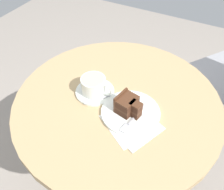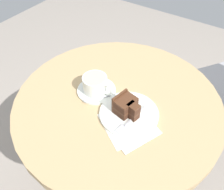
{
  "view_description": "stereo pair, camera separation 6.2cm",
  "coord_description": "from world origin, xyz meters",
  "px_view_note": "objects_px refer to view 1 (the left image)",
  "views": [
    {
      "loc": [
        0.28,
        -0.57,
        1.4
      ],
      "look_at": [
        -0.01,
        -0.02,
        0.77
      ],
      "focal_mm": 38.0,
      "sensor_mm": 36.0,
      "label": 1
    },
    {
      "loc": [
        0.33,
        -0.54,
        1.4
      ],
      "look_at": [
        -0.01,
        -0.02,
        0.77
      ],
      "focal_mm": 38.0,
      "sensor_mm": 36.0,
      "label": 2
    }
  ],
  "objects_px": {
    "saucer": "(95,92)",
    "cake_plate": "(131,112)",
    "napkin": "(132,124)",
    "fork": "(131,121)",
    "cake_slice": "(128,105)",
    "coffee_cup": "(94,85)",
    "teaspoon": "(93,100)"
  },
  "relations": [
    {
      "from": "cake_plate",
      "to": "cake_slice",
      "type": "height_order",
      "value": "cake_slice"
    },
    {
      "from": "coffee_cup",
      "to": "fork",
      "type": "distance_m",
      "value": 0.21
    },
    {
      "from": "cake_plate",
      "to": "cake_slice",
      "type": "bearing_deg",
      "value": -160.81
    },
    {
      "from": "saucer",
      "to": "coffee_cup",
      "type": "relative_size",
      "value": 1.19
    },
    {
      "from": "saucer",
      "to": "fork",
      "type": "distance_m",
      "value": 0.21
    },
    {
      "from": "cake_plate",
      "to": "fork",
      "type": "relative_size",
      "value": 1.37
    },
    {
      "from": "saucer",
      "to": "cake_plate",
      "type": "relative_size",
      "value": 0.72
    },
    {
      "from": "coffee_cup",
      "to": "saucer",
      "type": "bearing_deg",
      "value": 95.17
    },
    {
      "from": "teaspoon",
      "to": "fork",
      "type": "height_order",
      "value": "fork"
    },
    {
      "from": "fork",
      "to": "cake_slice",
      "type": "bearing_deg",
      "value": -129.93
    },
    {
      "from": "teaspoon",
      "to": "napkin",
      "type": "height_order",
      "value": "teaspoon"
    },
    {
      "from": "teaspoon",
      "to": "fork",
      "type": "bearing_deg",
      "value": 122.29
    },
    {
      "from": "teaspoon",
      "to": "cake_slice",
      "type": "bearing_deg",
      "value": 135.85
    },
    {
      "from": "coffee_cup",
      "to": "cake_plate",
      "type": "xyz_separation_m",
      "value": [
        0.17,
        -0.03,
        -0.04
      ]
    },
    {
      "from": "saucer",
      "to": "napkin",
      "type": "xyz_separation_m",
      "value": [
        0.2,
        -0.08,
        -0.0
      ]
    },
    {
      "from": "cake_slice",
      "to": "fork",
      "type": "xyz_separation_m",
      "value": [
        0.03,
        -0.04,
        -0.03
      ]
    },
    {
      "from": "teaspoon",
      "to": "napkin",
      "type": "bearing_deg",
      "value": 122.04
    },
    {
      "from": "saucer",
      "to": "teaspoon",
      "type": "xyz_separation_m",
      "value": [
        0.02,
        -0.05,
        0.01
      ]
    },
    {
      "from": "saucer",
      "to": "napkin",
      "type": "bearing_deg",
      "value": -20.97
    },
    {
      "from": "teaspoon",
      "to": "fork",
      "type": "distance_m",
      "value": 0.17
    },
    {
      "from": "fork",
      "to": "saucer",
      "type": "bearing_deg",
      "value": -103.14
    },
    {
      "from": "saucer",
      "to": "fork",
      "type": "height_order",
      "value": "fork"
    },
    {
      "from": "saucer",
      "to": "cake_plate",
      "type": "distance_m",
      "value": 0.17
    },
    {
      "from": "saucer",
      "to": "cake_plate",
      "type": "height_order",
      "value": "cake_plate"
    },
    {
      "from": "cake_slice",
      "to": "napkin",
      "type": "bearing_deg",
      "value": -44.81
    },
    {
      "from": "teaspoon",
      "to": "cake_slice",
      "type": "height_order",
      "value": "cake_slice"
    },
    {
      "from": "napkin",
      "to": "saucer",
      "type": "bearing_deg",
      "value": 159.03
    },
    {
      "from": "cake_plate",
      "to": "fork",
      "type": "xyz_separation_m",
      "value": [
        0.02,
        -0.04,
        0.01
      ]
    },
    {
      "from": "coffee_cup",
      "to": "cake_slice",
      "type": "height_order",
      "value": "cake_slice"
    },
    {
      "from": "teaspoon",
      "to": "napkin",
      "type": "xyz_separation_m",
      "value": [
        0.17,
        -0.03,
        -0.01
      ]
    },
    {
      "from": "coffee_cup",
      "to": "fork",
      "type": "height_order",
      "value": "coffee_cup"
    },
    {
      "from": "fork",
      "to": "napkin",
      "type": "relative_size",
      "value": 0.67
    }
  ]
}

